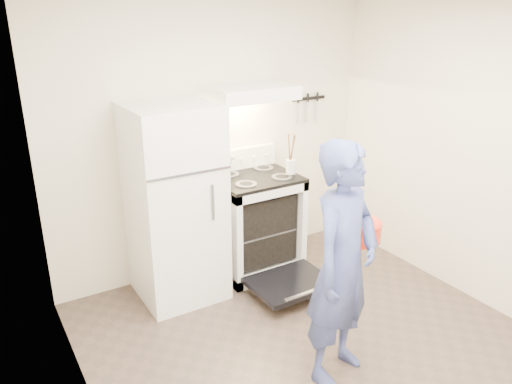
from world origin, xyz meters
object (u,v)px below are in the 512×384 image
tea_kettle (221,160)px  dutch_oven (360,231)px  person (343,265)px  refrigerator (175,204)px  stove_body (255,225)px

tea_kettle → dutch_oven: (0.33, -1.53, -0.20)m
person → refrigerator: bearing=90.1°
person → dutch_oven: (0.37, 0.25, 0.05)m
person → tea_kettle: bearing=69.6°
refrigerator → tea_kettle: refrigerator is taller
stove_body → tea_kettle: (-0.23, 0.22, 0.63)m
stove_body → tea_kettle: size_ratio=3.25×
refrigerator → person: refrigerator is taller
stove_body → person: person is taller
stove_body → person: size_ratio=0.55×
tea_kettle → stove_body: bearing=-43.2°
refrigerator → dutch_oven: 1.57m
refrigerator → person: bearing=-70.9°
person → dutch_oven: size_ratio=4.47×
stove_body → person: bearing=-100.0°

